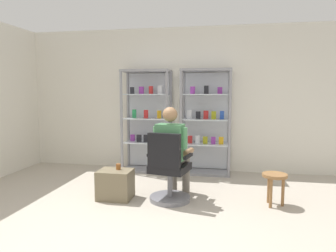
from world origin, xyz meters
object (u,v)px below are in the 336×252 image
(display_cabinet_right, at_px, (206,121))
(wooden_stool, at_px, (275,180))
(seated_shopkeeper, at_px, (173,148))
(office_chair, at_px, (169,173))
(tea_glass, at_px, (118,167))
(storage_crate, at_px, (115,184))
(display_cabinet_left, at_px, (147,120))

(display_cabinet_right, distance_m, wooden_stool, 1.92)
(seated_shopkeeper, bearing_deg, office_chair, -101.17)
(office_chair, distance_m, seated_shopkeeper, 0.36)
(office_chair, bearing_deg, tea_glass, 177.18)
(storage_crate, bearing_deg, seated_shopkeeper, 12.22)
(display_cabinet_left, xyz_separation_m, wooden_stool, (2.09, -1.52, -0.62))
(display_cabinet_right, height_order, office_chair, display_cabinet_right)
(display_cabinet_left, relative_size, office_chair, 1.98)
(storage_crate, relative_size, wooden_stool, 1.08)
(tea_glass, xyz_separation_m, wooden_stool, (2.11, 0.08, -0.11))
(display_cabinet_left, bearing_deg, display_cabinet_right, 0.02)
(display_cabinet_right, xyz_separation_m, seated_shopkeeper, (-0.36, -1.47, -0.25))
(display_cabinet_right, xyz_separation_m, tea_glass, (-1.12, -1.60, -0.51))
(display_cabinet_left, distance_m, storage_crate, 1.81)
(tea_glass, bearing_deg, display_cabinet_left, 89.36)
(office_chair, relative_size, wooden_stool, 2.25)
(display_cabinet_left, height_order, storage_crate, display_cabinet_left)
(office_chair, distance_m, storage_crate, 0.78)
(display_cabinet_right, distance_m, tea_glass, 2.02)
(display_cabinet_right, bearing_deg, wooden_stool, -56.83)
(display_cabinet_right, relative_size, office_chair, 1.98)
(office_chair, distance_m, wooden_stool, 1.40)
(display_cabinet_left, xyz_separation_m, display_cabinet_right, (1.10, 0.00, -0.00))
(office_chair, distance_m, tea_glass, 0.73)
(display_cabinet_left, relative_size, tea_glass, 23.17)
(display_cabinet_right, xyz_separation_m, storage_crate, (-1.15, -1.65, -0.76))
(seated_shopkeeper, distance_m, wooden_stool, 1.41)
(storage_crate, distance_m, tea_glass, 0.25)
(display_cabinet_left, relative_size, display_cabinet_right, 1.00)
(display_cabinet_left, xyz_separation_m, storage_crate, (-0.05, -1.64, -0.76))
(display_cabinet_right, bearing_deg, office_chair, -103.56)
(office_chair, relative_size, tea_glass, 11.71)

